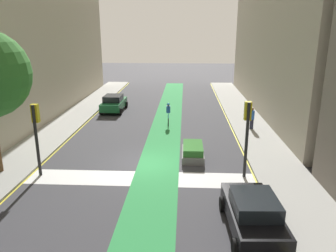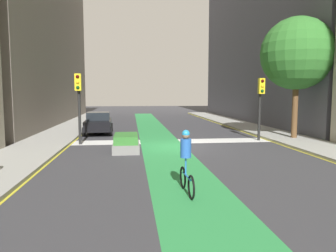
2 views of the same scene
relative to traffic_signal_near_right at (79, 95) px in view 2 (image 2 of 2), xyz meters
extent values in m
plane|color=#38383D|center=(-5.44, 1.37, -2.83)|extent=(120.00, 120.00, 0.00)
cube|color=#2D8C47|center=(-4.67, 1.37, -2.83)|extent=(2.40, 60.00, 0.01)
cube|color=silver|center=(-5.44, -0.63, -2.83)|extent=(12.00, 1.80, 0.01)
cube|color=#9E9E99|center=(-12.94, 1.37, -2.76)|extent=(3.00, 60.00, 0.15)
cube|color=yellow|center=(-11.44, 1.37, -2.83)|extent=(0.16, 60.00, 0.01)
cube|color=#9E9E99|center=(2.06, 1.37, -2.76)|extent=(3.00, 60.00, 0.15)
cube|color=yellow|center=(0.56, 1.37, -2.83)|extent=(0.16, 60.00, 0.01)
cube|color=#4C4C56|center=(-18.34, -13.84, 7.65)|extent=(7.81, 29.58, 20.96)
cube|color=slate|center=(7.34, -14.29, 5.09)|extent=(7.55, 28.69, 15.85)
cylinder|color=black|center=(0.00, -0.12, -0.82)|extent=(0.16, 0.16, 4.03)
cube|color=gold|center=(0.00, 0.08, 0.72)|extent=(0.35, 0.28, 0.95)
sphere|color=#3F0A0A|center=(0.00, 0.22, 1.02)|extent=(0.20, 0.20, 0.20)
sphere|color=yellow|center=(0.00, 0.22, 0.72)|extent=(0.20, 0.20, 0.20)
sphere|color=#0C3814|center=(0.00, 0.22, 0.42)|extent=(0.20, 0.20, 0.20)
cylinder|color=black|center=(-10.88, -0.48, -0.91)|extent=(0.16, 0.16, 3.85)
cube|color=gold|center=(-10.88, -0.28, 0.54)|extent=(0.35, 0.28, 0.95)
sphere|color=#3F0A0A|center=(-10.88, -0.14, 0.84)|extent=(0.20, 0.20, 0.20)
sphere|color=yellow|center=(-10.88, -0.14, 0.54)|extent=(0.20, 0.20, 0.20)
sphere|color=#0C3814|center=(-10.88, -0.14, 0.24)|extent=(0.20, 0.20, 0.20)
cube|color=black|center=(-0.56, -5.04, -2.16)|extent=(1.98, 4.28, 0.70)
cube|color=black|center=(-0.55, -5.24, -1.54)|extent=(1.69, 2.07, 0.55)
cylinder|color=black|center=(-1.52, -3.61, -2.51)|extent=(0.25, 0.65, 0.64)
cylinder|color=black|center=(0.27, -3.53, -2.51)|extent=(0.25, 0.65, 0.64)
cylinder|color=black|center=(-1.39, -6.55, -2.51)|extent=(0.25, 0.65, 0.64)
cylinder|color=black|center=(0.40, -6.47, -2.51)|extent=(0.25, 0.65, 0.64)
torus|color=black|center=(-4.56, 10.20, -2.49)|extent=(0.10, 0.68, 0.68)
torus|color=black|center=(-4.50, 9.15, -2.49)|extent=(0.10, 0.68, 0.68)
cylinder|color=#2672BF|center=(-4.53, 9.67, -2.31)|extent=(0.12, 0.95, 0.06)
cylinder|color=#2672BF|center=(-4.52, 9.52, -2.04)|extent=(0.05, 0.05, 0.50)
cylinder|color=#2659B2|center=(-4.52, 9.52, -1.52)|extent=(0.32, 0.32, 0.55)
sphere|color=#8C6647|center=(-4.52, 9.52, -1.13)|extent=(0.22, 0.22, 0.22)
sphere|color=#268CCC|center=(-4.52, 9.52, -1.09)|extent=(0.23, 0.23, 0.23)
cylinder|color=brown|center=(-13.15, -0.39, -0.85)|extent=(0.36, 0.36, 3.67)
sphere|color=#2D6B28|center=(-13.15, -0.39, 2.54)|extent=(4.46, 4.46, 4.46)
cube|color=slate|center=(-2.67, 2.40, -2.61)|extent=(1.30, 2.45, 0.45)
cube|color=#33722D|center=(-2.67, 2.40, -2.18)|extent=(1.17, 2.21, 0.40)
camera|label=1|loc=(-3.22, -16.26, 4.66)|focal=35.08mm
camera|label=2|loc=(-2.94, 18.66, 0.06)|focal=34.28mm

